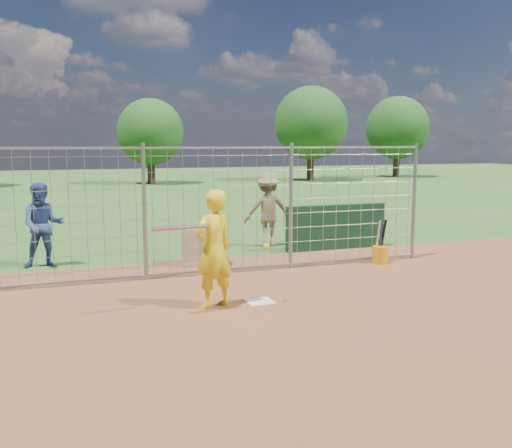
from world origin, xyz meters
name	(u,v)px	position (x,y,z in m)	size (l,w,h in m)	color
ground	(255,299)	(0.00, 0.00, 0.00)	(100.00, 100.00, 0.00)	#2D591E
infield_dirt	(341,363)	(0.00, -3.00, 0.01)	(18.00, 18.00, 0.00)	brown
home_plate	(260,302)	(0.00, -0.20, 0.01)	(0.43, 0.43, 0.02)	silver
dugout_wall	(336,227)	(3.40, 3.60, 0.55)	(2.60, 0.20, 1.10)	#11381E
batter	(214,249)	(-0.78, -0.22, 0.94)	(0.69, 0.45, 1.88)	yellow
bystander_a	(43,225)	(-3.33, 3.83, 0.89)	(0.87, 0.68, 1.78)	navy
bystander_c	(268,210)	(1.98, 4.58, 0.93)	(1.20, 0.69, 1.86)	olive
equipment_bin	(201,247)	(-0.18, 2.94, 0.40)	(0.80, 0.55, 0.80)	tan
equipment_in_play	(203,232)	(-1.03, -0.53, 1.26)	(1.89, 0.25, 0.47)	silver
bucket_with_bats	(380,252)	(3.52, 1.76, 0.25)	(0.34, 0.35, 0.98)	orange
backstop_fence	(221,211)	(0.00, 2.00, 1.26)	(9.08, 0.08, 2.60)	gray
tree_line	(152,125)	(3.13, 28.13, 3.71)	(44.66, 6.72, 6.48)	#3F2B19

